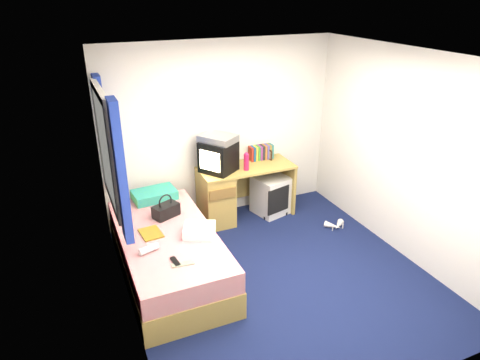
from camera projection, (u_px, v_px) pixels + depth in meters
name	position (u px, v px, depth m)	size (l,w,h in m)	color
ground	(277.00, 276.00, 4.82)	(3.40, 3.40, 0.00)	#0C1438
room_shell	(283.00, 156.00, 4.22)	(3.40, 3.40, 3.40)	white
bed	(169.00, 254.00, 4.74)	(1.01, 2.00, 0.54)	#B09549
pillow	(154.00, 195.00, 5.35)	(0.52, 0.33, 0.11)	#1A73AC
desk	(227.00, 193.00, 5.84)	(1.30, 0.55, 0.75)	#B09549
storage_cube	(271.00, 195.00, 6.08)	(0.44, 0.44, 0.54)	silver
crt_tv	(218.00, 156.00, 5.57)	(0.54, 0.55, 0.41)	black
vcr	(218.00, 138.00, 5.47)	(0.45, 0.32, 0.09)	#AAABAD
book_row	(261.00, 152.00, 6.01)	(0.34, 0.13, 0.20)	maroon
picture_frame	(270.00, 154.00, 6.01)	(0.02, 0.12, 0.14)	black
pink_water_bottle	(246.00, 162.00, 5.64)	(0.07, 0.07, 0.22)	#C31B47
aerosol_can	(235.00, 161.00, 5.71)	(0.05, 0.05, 0.19)	silver
handbag	(166.00, 210.00, 4.93)	(0.34, 0.27, 0.28)	black
towel	(199.00, 230.00, 4.57)	(0.33, 0.27, 0.11)	white
magazine	(151.00, 233.00, 4.61)	(0.21, 0.28, 0.01)	yellow
water_bottle	(149.00, 249.00, 4.28)	(0.07, 0.07, 0.20)	silver
colour_swatch_fan	(183.00, 264.00, 4.10)	(0.22, 0.06, 0.01)	orange
remote_control	(175.00, 261.00, 4.13)	(0.05, 0.16, 0.02)	black
window_assembly	(109.00, 151.00, 4.42)	(0.11, 1.42, 1.40)	silver
white_heels	(336.00, 226.00, 5.75)	(0.29, 0.23, 0.09)	silver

